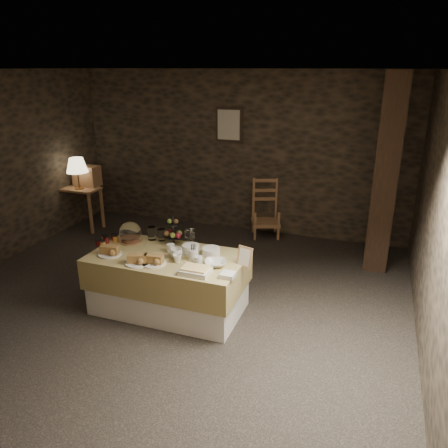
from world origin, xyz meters
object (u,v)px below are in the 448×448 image
(buffet_table, at_px, (168,279))
(chair, at_px, (267,211))
(wine_rack, at_px, (87,176))
(fruit_stand, at_px, (173,233))
(table_lamp, at_px, (77,166))
(timber_column, at_px, (386,176))
(console_table, at_px, (80,195))

(buffet_table, height_order, chair, chair)
(wine_rack, bearing_deg, fruit_stand, -35.34)
(table_lamp, distance_m, fruit_stand, 2.92)
(table_lamp, height_order, chair, table_lamp)
(timber_column, bearing_deg, wine_rack, 178.50)
(timber_column, bearing_deg, table_lamp, -178.71)
(buffet_table, xyz_separation_m, timber_column, (2.18, 1.96, 0.91))
(console_table, xyz_separation_m, table_lamp, (0.05, -0.05, 0.52))
(wine_rack, xyz_separation_m, fruit_stand, (2.47, -1.75, -0.08))
(console_table, xyz_separation_m, chair, (3.05, 0.76, -0.17))
(fruit_stand, bearing_deg, timber_column, 35.85)
(buffet_table, height_order, wine_rack, wine_rack)
(console_table, distance_m, wine_rack, 0.35)
(console_table, bearing_deg, chair, 14.07)
(table_lamp, xyz_separation_m, timber_column, (4.73, 0.11, 0.19))
(buffet_table, bearing_deg, fruit_stand, 103.67)
(console_table, bearing_deg, table_lamp, -45.00)
(buffet_table, xyz_separation_m, table_lamp, (-2.55, 1.86, 0.72))
(buffet_table, relative_size, wine_rack, 4.04)
(buffet_table, height_order, console_table, console_table)
(console_table, relative_size, timber_column, 0.28)
(console_table, distance_m, timber_column, 4.83)
(chair, height_order, fruit_stand, fruit_stand)
(buffet_table, distance_m, wine_rack, 3.34)
(timber_column, bearing_deg, console_table, -179.33)
(console_table, height_order, fruit_stand, fruit_stand)
(table_lamp, distance_m, wine_rack, 0.32)
(chair, xyz_separation_m, timber_column, (1.73, -0.71, 0.89))
(fruit_stand, bearing_deg, console_table, 148.04)
(console_table, xyz_separation_m, wine_rack, (0.05, 0.18, 0.30))
(buffet_table, relative_size, console_table, 2.37)
(wine_rack, distance_m, timber_column, 4.75)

